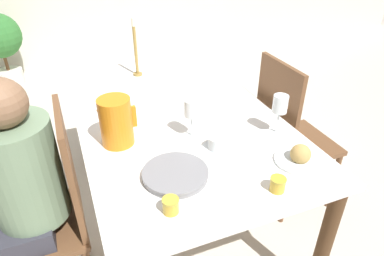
% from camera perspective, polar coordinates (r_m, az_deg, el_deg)
% --- Properties ---
extents(ground_plane, '(20.00, 20.00, 0.00)m').
position_cam_1_polar(ground_plane, '(2.32, -2.40, -13.83)').
color(ground_plane, beige).
extents(dining_table, '(1.02, 1.68, 0.75)m').
position_cam_1_polar(dining_table, '(1.91, -2.83, -0.01)').
color(dining_table, white).
rests_on(dining_table, ground_plane).
extents(chair_person_side, '(0.42, 0.42, 1.00)m').
position_cam_1_polar(chair_person_side, '(1.72, -22.25, -12.68)').
color(chair_person_side, brown).
rests_on(chair_person_side, ground_plane).
extents(chair_opposite, '(0.42, 0.42, 1.00)m').
position_cam_1_polar(chair_opposite, '(2.18, 15.78, -1.10)').
color(chair_opposite, brown).
rests_on(chair_opposite, ground_plane).
extents(person_seated, '(0.39, 0.41, 1.18)m').
position_cam_1_polar(person_seated, '(1.61, -26.93, -8.77)').
color(person_seated, '#33333D').
rests_on(person_seated, ground_plane).
extents(red_pitcher, '(0.17, 0.15, 0.23)m').
position_cam_1_polar(red_pitcher, '(1.60, -12.55, 1.04)').
color(red_pitcher, orange).
rests_on(red_pitcher, dining_table).
extents(wine_glass_water, '(0.07, 0.07, 0.20)m').
position_cam_1_polar(wine_glass_water, '(1.59, 0.00, 3.08)').
color(wine_glass_water, white).
rests_on(wine_glass_water, dining_table).
extents(wine_glass_juice, '(0.07, 0.07, 0.20)m').
position_cam_1_polar(wine_glass_juice, '(1.67, 14.45, 3.56)').
color(wine_glass_juice, white).
rests_on(wine_glass_juice, dining_table).
extents(teacup_near_person, '(0.14, 0.14, 0.07)m').
position_cam_1_polar(teacup_near_person, '(1.56, 4.26, -2.68)').
color(teacup_near_person, silver).
rests_on(teacup_near_person, dining_table).
extents(serving_tray, '(0.27, 0.27, 0.03)m').
position_cam_1_polar(serving_tray, '(1.41, -2.79, -7.70)').
color(serving_tray, gray).
rests_on(serving_tray, dining_table).
extents(bread_plate, '(0.22, 0.22, 0.09)m').
position_cam_1_polar(bread_plate, '(1.56, 17.55, -4.63)').
color(bread_plate, silver).
rests_on(bread_plate, dining_table).
extents(jam_jar_amber, '(0.06, 0.06, 0.06)m').
position_cam_1_polar(jam_jar_amber, '(1.25, -3.59, -12.67)').
color(jam_jar_amber, gold).
rests_on(jam_jar_amber, dining_table).
extents(jam_jar_red, '(0.06, 0.06, 0.06)m').
position_cam_1_polar(jam_jar_red, '(1.38, 14.10, -8.99)').
color(jam_jar_red, gold).
rests_on(jam_jar_red, dining_table).
extents(candlestick_tall, '(0.06, 0.06, 0.38)m').
position_cam_1_polar(candlestick_tall, '(2.32, -9.33, 12.17)').
color(candlestick_tall, olive).
rests_on(candlestick_tall, dining_table).
extents(potted_plant, '(0.48, 0.48, 0.81)m').
position_cam_1_polar(potted_plant, '(4.37, -29.41, 12.52)').
color(potted_plant, beige).
rests_on(potted_plant, ground_plane).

